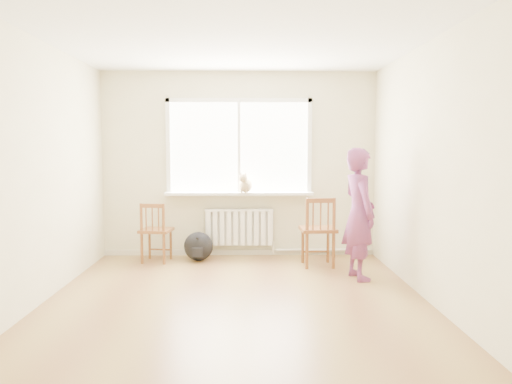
{
  "coord_description": "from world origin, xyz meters",
  "views": [
    {
      "loc": [
        0.11,
        -5.09,
        1.61
      ],
      "look_at": [
        0.23,
        1.2,
        1.04
      ],
      "focal_mm": 35.0,
      "sensor_mm": 36.0,
      "label": 1
    }
  ],
  "objects_px": {
    "person": "(359,214)",
    "backpack": "(198,246)",
    "chair_left": "(155,232)",
    "chair_right": "(319,232)",
    "cat": "(245,184)"
  },
  "relations": [
    {
      "from": "chair_right",
      "to": "backpack",
      "type": "bearing_deg",
      "value": -15.51
    },
    {
      "from": "person",
      "to": "chair_left",
      "type": "bearing_deg",
      "value": 58.92
    },
    {
      "from": "person",
      "to": "cat",
      "type": "distance_m",
      "value": 1.84
    },
    {
      "from": "person",
      "to": "backpack",
      "type": "distance_m",
      "value": 2.35
    },
    {
      "from": "chair_right",
      "to": "person",
      "type": "xyz_separation_m",
      "value": [
        0.4,
        -0.62,
        0.32
      ]
    },
    {
      "from": "person",
      "to": "cat",
      "type": "bearing_deg",
      "value": 37.59
    },
    {
      "from": "chair_right",
      "to": "backpack",
      "type": "distance_m",
      "value": 1.71
    },
    {
      "from": "chair_right",
      "to": "cat",
      "type": "height_order",
      "value": "cat"
    },
    {
      "from": "chair_left",
      "to": "backpack",
      "type": "distance_m",
      "value": 0.63
    },
    {
      "from": "chair_left",
      "to": "person",
      "type": "xyz_separation_m",
      "value": [
        2.64,
        -0.91,
        0.38
      ]
    },
    {
      "from": "backpack",
      "to": "person",
      "type": "bearing_deg",
      "value": -25.91
    },
    {
      "from": "cat",
      "to": "backpack",
      "type": "height_order",
      "value": "cat"
    },
    {
      "from": "chair_left",
      "to": "chair_right",
      "type": "height_order",
      "value": "chair_right"
    },
    {
      "from": "chair_left",
      "to": "cat",
      "type": "height_order",
      "value": "cat"
    },
    {
      "from": "cat",
      "to": "person",
      "type": "bearing_deg",
      "value": -27.15
    }
  ]
}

